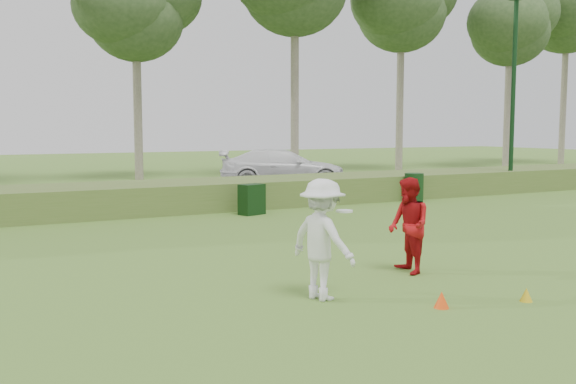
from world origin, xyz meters
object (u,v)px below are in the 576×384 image
player_white (322,239)px  cone_yellow (526,295)px  lamp_post (515,55)px  cone_orange (442,300)px  utility_cabinet (252,199)px  trash_bin (414,187)px  car_right (283,168)px  player_red (409,226)px

player_white → cone_yellow: bearing=-137.3°
lamp_post → cone_orange: lamp_post is taller
cone_orange → cone_yellow: cone_orange is taller
cone_yellow → utility_cabinet: size_ratio=0.23×
utility_cabinet → trash_bin: 6.72m
trash_bin → car_right: 7.29m
lamp_post → cone_orange: 19.20m
lamp_post → utility_cabinet: (-12.29, -1.26, -5.12)m
player_red → cone_yellow: bearing=21.7°
lamp_post → cone_yellow: lamp_post is taller
trash_bin → cone_orange: bearing=-126.8°
utility_cabinet → trash_bin: trash_bin is taller
player_red → cone_yellow: size_ratio=8.27×
lamp_post → car_right: bearing=139.3°
player_white → car_right: player_white is taller
player_white → cone_orange: (1.33, -1.27, -0.82)m
lamp_post → player_red: size_ratio=4.59×
car_right → utility_cabinet: bearing=170.4°
player_red → cone_yellow: (0.41, -2.41, -0.78)m
lamp_post → car_right: lamp_post is taller
trash_bin → car_right: car_right is taller
player_red → trash_bin: (7.40, 9.15, -0.38)m
cone_orange → cone_yellow: (1.41, -0.33, -0.02)m
utility_cabinet → trash_bin: size_ratio=0.92×
player_red → car_right: size_ratio=0.31×
lamp_post → player_white: lamp_post is taller
player_red → cone_yellow: player_red is taller
utility_cabinet → car_right: 9.06m
player_red → cone_orange: (-1.00, -2.08, -0.76)m
utility_cabinet → lamp_post: bearing=-12.0°
utility_cabinet → car_right: car_right is taller
cone_yellow → utility_cabinet: 11.05m
cone_yellow → utility_cabinet: bearing=88.5°
player_white → player_red: size_ratio=1.07×
player_red → car_right: bearing=172.7°
lamp_post → player_white: size_ratio=4.30×
player_white → cone_yellow: 3.28m
lamp_post → trash_bin: (-5.59, -0.74, -5.08)m
cone_yellow → car_right: (5.24, 18.62, 0.78)m
cone_yellow → car_right: 19.35m
lamp_post → car_right: 10.77m
car_right → player_red: bearing=-175.7°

